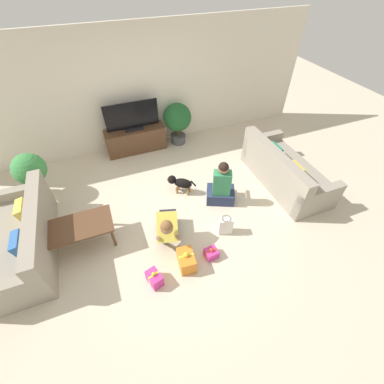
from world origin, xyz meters
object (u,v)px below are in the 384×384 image
dog (180,183)px  gift_bag_a (225,225)px  coffee_table (77,228)px  person_sitting (221,187)px  gift_box_a (211,253)px  sofa_right (284,171)px  potted_plant_back_right (177,119)px  tv_console (136,140)px  gift_box_b (186,260)px  gift_box_c (155,278)px  person_kneeling (168,226)px  potted_plant_corner_left (30,171)px  tv (132,118)px  sofa_left (24,240)px

dog → gift_bag_a: dog is taller
coffee_table → person_sitting: (2.55, 0.08, -0.06)m
coffee_table → gift_box_a: coffee_table is taller
sofa_right → dog: sofa_right is taller
coffee_table → potted_plant_back_right: 3.36m
gift_box_a → gift_bag_a: gift_bag_a is taller
sofa_right → gift_bag_a: bearing=113.6°
tv_console → gift_box_a: (0.45, -3.33, -0.20)m
dog → gift_box_a: dog is taller
gift_box_b → gift_box_c: 0.54m
potted_plant_back_right → gift_box_c: potted_plant_back_right is taller
sofa_right → gift_box_a: sofa_right is taller
coffee_table → gift_box_a: bearing=-27.9°
potted_plant_back_right → dog: potted_plant_back_right is taller
sofa_right → gift_box_c: size_ratio=6.91×
person_kneeling → gift_box_c: 0.83m
sofa_right → potted_plant_back_right: size_ratio=1.98×
gift_box_a → gift_bag_a: 0.55m
person_kneeling → gift_bag_a: size_ratio=2.20×
coffee_table → tv_console: (1.42, 2.33, -0.12)m
sofa_right → person_kneeling: sofa_right is taller
sofa_right → coffee_table: sofa_right is taller
potted_plant_back_right → gift_box_a: bearing=-100.0°
coffee_table → gift_box_b: bearing=-34.6°
potted_plant_corner_left → gift_box_a: bearing=-44.5°
tv → person_sitting: size_ratio=1.26×
person_kneeling → sofa_left: bearing=-178.7°
sofa_left → person_sitting: bearing=88.6°
potted_plant_corner_left → gift_box_a: size_ratio=4.32×
person_kneeling → gift_box_a: 0.81m
potted_plant_back_right → gift_box_c: bearing=-114.4°
gift_box_a → gift_bag_a: (0.41, 0.35, 0.10)m
sofa_right → tv_console: size_ratio=1.47×
sofa_left → gift_box_c: size_ratio=6.91×
sofa_right → person_kneeling: (-2.61, -0.51, 0.04)m
coffee_table → potted_plant_back_right: potted_plant_back_right is taller
tv → gift_box_a: (0.45, -3.33, -0.77)m
gift_box_b → gift_box_c: size_ratio=1.28×
sofa_left → dog: sofa_left is taller
person_sitting → gift_box_c: (-1.63, -1.17, -0.23)m
coffee_table → tv_console: size_ratio=0.80×
sofa_right → dog: size_ratio=4.00×
potted_plant_corner_left → person_sitting: 3.53m
sofa_right → dog: (-2.06, 0.49, -0.05)m
gift_box_c → potted_plant_back_right: bearing=65.6°
coffee_table → gift_bag_a: 2.39m
dog → gift_box_a: size_ratio=2.30×
potted_plant_back_right → gift_bag_a: size_ratio=2.77×
sofa_left → dog: bearing=98.8°
sofa_left → potted_plant_back_right: potted_plant_back_right is taller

